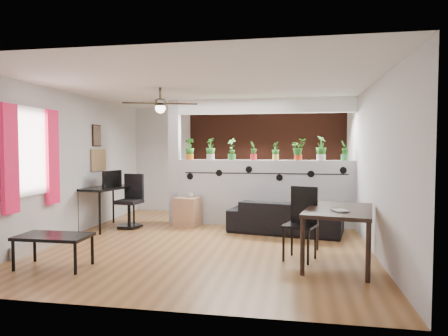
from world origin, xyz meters
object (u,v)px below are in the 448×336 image
at_px(ceiling_fan, 160,105).
at_px(potted_plant_2, 232,148).
at_px(sofa, 285,217).
at_px(potted_plant_5, 298,149).
at_px(cube_shelf, 188,212).
at_px(dining_table, 339,214).
at_px(potted_plant_4, 276,150).
at_px(computer_desk, 107,191).
at_px(potted_plant_3, 254,150).
at_px(potted_plant_6, 321,148).
at_px(potted_plant_1, 211,148).
at_px(office_chair, 131,204).
at_px(coffee_table, 54,238).
at_px(cup, 190,195).
at_px(potted_plant_7, 345,150).
at_px(folding_chair, 302,216).
at_px(potted_plant_0, 190,148).

distance_m(ceiling_fan, potted_plant_2, 2.15).
xyz_separation_m(potted_plant_2, sofa, (1.12, -0.66, -1.30)).
xyz_separation_m(potted_plant_5, cube_shelf, (-2.22, -0.34, -1.29)).
relative_size(ceiling_fan, sofa, 0.60).
distance_m(potted_plant_2, dining_table, 3.30).
bearing_deg(potted_plant_4, ceiling_fan, -135.41).
relative_size(sofa, computer_desk, 1.60).
bearing_deg(ceiling_fan, cube_shelf, 87.64).
bearing_deg(potted_plant_3, cube_shelf, -165.49).
xyz_separation_m(potted_plant_2, computer_desk, (-2.37, -0.85, -0.84)).
xyz_separation_m(potted_plant_6, sofa, (-0.69, -0.66, -1.31)).
relative_size(ceiling_fan, potted_plant_3, 3.10).
distance_m(potted_plant_3, potted_plant_6, 1.36).
relative_size(potted_plant_1, dining_table, 0.29).
distance_m(potted_plant_3, office_chair, 2.72).
bearing_deg(coffee_table, dining_table, 12.61).
bearing_deg(cup, coffee_table, -109.23).
bearing_deg(coffee_table, potted_plant_1, 67.20).
bearing_deg(dining_table, potted_plant_4, 111.29).
bearing_deg(potted_plant_7, potted_plant_1, 180.00).
bearing_deg(office_chair, potted_plant_6, 10.10).
distance_m(ceiling_fan, potted_plant_6, 3.34).
relative_size(potted_plant_3, dining_table, 0.25).
xyz_separation_m(cube_shelf, computer_desk, (-1.51, -0.51, 0.46)).
bearing_deg(ceiling_fan, computer_desk, 146.88).
xyz_separation_m(potted_plant_1, potted_plant_6, (2.26, 0.00, 0.02)).
relative_size(computer_desk, folding_chair, 1.20).
distance_m(ceiling_fan, sofa, 3.09).
relative_size(potted_plant_4, coffee_table, 0.39).
xyz_separation_m(ceiling_fan, potted_plant_5, (2.28, 1.80, -0.74)).
height_order(potted_plant_1, computer_desk, potted_plant_1).
height_order(potted_plant_7, folding_chair, potted_plant_7).
relative_size(cube_shelf, computer_desk, 0.47).
relative_size(cube_shelf, office_chair, 0.56).
height_order(potted_plant_6, potted_plant_7, potted_plant_6).
xyz_separation_m(computer_desk, dining_table, (4.27, -1.70, -0.06)).
distance_m(potted_plant_0, potted_plant_2, 0.90).
height_order(potted_plant_2, coffee_table, potted_plant_2).
distance_m(cube_shelf, coffee_table, 3.22).
relative_size(potted_plant_4, cube_shelf, 0.63).
xyz_separation_m(potted_plant_7, folding_chair, (-0.86, -2.37, -0.95)).
bearing_deg(ceiling_fan, potted_plant_2, 62.86).
xyz_separation_m(sofa, dining_table, (0.78, -1.89, 0.40)).
distance_m(dining_table, folding_chair, 0.54).
distance_m(ceiling_fan, computer_desk, 2.33).
relative_size(ceiling_fan, folding_chair, 1.15).
distance_m(potted_plant_4, potted_plant_7, 1.35).
relative_size(potted_plant_3, folding_chair, 0.37).
bearing_deg(dining_table, potted_plant_6, 92.04).
bearing_deg(potted_plant_2, dining_table, -53.36).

